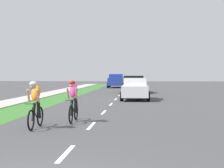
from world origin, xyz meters
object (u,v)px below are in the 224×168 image
Objects in this scene: cyclist_trailing at (73,101)px; sedan_white at (135,89)px; cyclist_lead at (35,104)px; suv_blue at (116,80)px; pickup_black at (134,84)px.

sedan_white is at bearing 79.15° from cyclist_trailing.
suv_blue is (0.44, 34.76, 0.14)m from cyclist_lead.
pickup_black is at bearing 91.38° from sedan_white.
cyclist_lead is 0.40× the size of sedan_white.
cyclist_lead reaches higher than sedan_white.
cyclist_trailing is 0.34× the size of pickup_black.
cyclist_lead is at bearing -90.72° from suv_blue.
cyclist_trailing is (0.98, 1.63, 0.00)m from cyclist_lead.
cyclist_trailing is at bearing -89.07° from suv_blue.
suv_blue is (-2.54, 12.43, 0.12)m from pickup_black.
pickup_black is 12.69m from suv_blue.
suv_blue is at bearing 90.93° from cyclist_trailing.
pickup_black is (-0.22, 9.14, 0.06)m from sedan_white.
sedan_white is at bearing -88.62° from pickup_black.
pickup_black is 1.09× the size of suv_blue.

